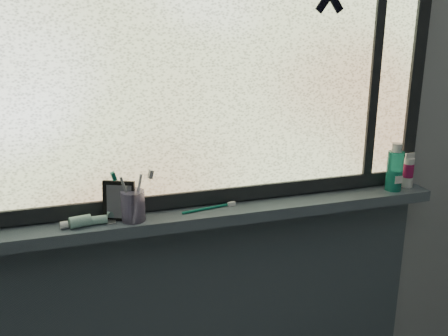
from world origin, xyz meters
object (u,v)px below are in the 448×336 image
vanity_mirror (119,201)px  mouthwash_bottle (395,167)px  cream_tube (409,169)px  toothbrush_cup (133,206)px

vanity_mirror → mouthwash_bottle: (1.01, -0.02, 0.03)m
mouthwash_bottle → cream_tube: bearing=12.3°
vanity_mirror → cream_tube: (1.09, -0.00, 0.01)m
vanity_mirror → toothbrush_cup: 0.05m
mouthwash_bottle → vanity_mirror: bearing=179.0°
vanity_mirror → toothbrush_cup: vanity_mirror is taller
toothbrush_cup → cream_tube: 1.05m
vanity_mirror → toothbrush_cup: size_ratio=1.29×
cream_tube → mouthwash_bottle: bearing=-167.7°
mouthwash_bottle → toothbrush_cup: bearing=-179.8°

